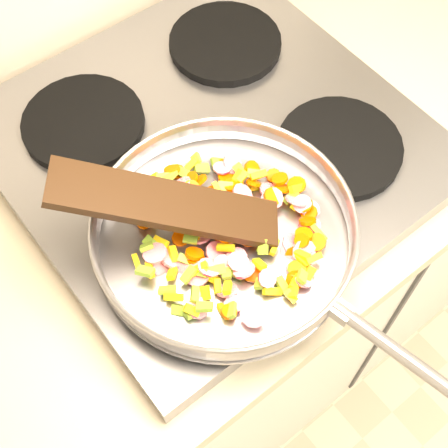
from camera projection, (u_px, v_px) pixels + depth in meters
base_cabinet at (427, 129)px, 1.62m from camera, size 3.00×0.65×0.86m
cooktop at (210, 146)px, 0.98m from camera, size 0.60×0.60×0.04m
grate_fl at (191, 248)px, 0.85m from camera, size 0.19×0.19×0.02m
grate_fr at (340, 147)px, 0.94m from camera, size 0.19×0.19×0.02m
grate_bl at (83, 123)px, 0.97m from camera, size 0.19×0.19×0.02m
grate_br at (225, 43)px, 1.05m from camera, size 0.19×0.19×0.02m
saute_pan at (225, 231)px, 0.83m from camera, size 0.39×0.55×0.05m
vegetable_heap at (229, 229)px, 0.84m from camera, size 0.28×0.28×0.05m
wooden_spatula at (167, 204)px, 0.79m from camera, size 0.27×0.23×0.12m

